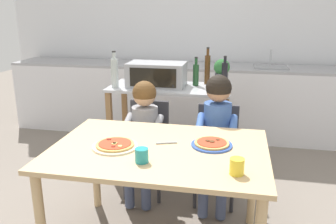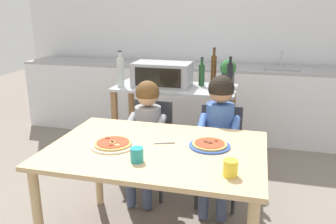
% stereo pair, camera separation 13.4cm
% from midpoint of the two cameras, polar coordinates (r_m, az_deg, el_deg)
% --- Properties ---
extents(ground_plane, '(10.89, 10.89, 0.00)m').
position_cam_midpoint_polar(ground_plane, '(3.53, 1.42, -10.38)').
color(ground_plane, slate).
extents(back_wall_tiled, '(5.44, 0.12, 2.70)m').
position_cam_midpoint_polar(back_wall_tiled, '(4.81, 5.11, 13.60)').
color(back_wall_tiled, silver).
rests_on(back_wall_tiled, ground).
extents(kitchen_counter, '(4.90, 0.60, 1.10)m').
position_cam_midpoint_polar(kitchen_counter, '(4.55, 4.25, 1.96)').
color(kitchen_counter, silver).
rests_on(kitchen_counter, ground).
extents(kitchen_island_cart, '(1.17, 0.54, 0.87)m').
position_cam_midpoint_polar(kitchen_island_cart, '(3.47, -0.82, -0.45)').
color(kitchen_island_cart, '#B7BABF').
rests_on(kitchen_island_cart, ground).
extents(toaster_oven, '(0.55, 0.33, 0.23)m').
position_cam_midpoint_polar(toaster_oven, '(3.39, -2.98, 6.09)').
color(toaster_oven, '#999BA0').
rests_on(toaster_oven, kitchen_island_cart).
extents(bottle_clear_vinegar, '(0.05, 0.05, 0.36)m').
position_cam_midpoint_polar(bottle_clear_vinegar, '(3.49, 5.31, 7.01)').
color(bottle_clear_vinegar, '#4C2D14').
rests_on(bottle_clear_vinegar, kitchen_island_cart).
extents(bottle_squat_spirits, '(0.05, 0.05, 0.32)m').
position_cam_midpoint_polar(bottle_squat_spirits, '(3.25, 7.98, 5.86)').
color(bottle_squat_spirits, black).
rests_on(bottle_squat_spirits, kitchen_island_cart).
extents(bottle_brown_beer, '(0.06, 0.06, 0.28)m').
position_cam_midpoint_polar(bottle_brown_beer, '(3.43, 3.42, 6.19)').
color(bottle_brown_beer, '#1E4723').
rests_on(bottle_brown_beer, kitchen_island_cart).
extents(bottle_tall_green_wine, '(0.07, 0.07, 0.35)m').
position_cam_midpoint_polar(bottle_tall_green_wine, '(3.38, -9.79, 6.38)').
color(bottle_tall_green_wine, '#ADB7B2').
rests_on(bottle_tall_green_wine, kitchen_island_cart).
extents(potted_herb_plant, '(0.16, 0.16, 0.26)m').
position_cam_midpoint_polar(potted_herb_plant, '(3.45, 7.60, 6.54)').
color(potted_herb_plant, '#4C4C51').
rests_on(potted_herb_plant, kitchen_island_cart).
extents(dining_table, '(1.38, 0.95, 0.74)m').
position_cam_midpoint_polar(dining_table, '(2.30, -3.18, -7.95)').
color(dining_table, tan).
rests_on(dining_table, ground).
extents(dining_chair_left, '(0.36, 0.36, 0.81)m').
position_cam_midpoint_polar(dining_chair_left, '(3.10, -4.64, -4.68)').
color(dining_chair_left, '#333338').
rests_on(dining_chair_left, ground).
extents(dining_chair_right, '(0.36, 0.36, 0.81)m').
position_cam_midpoint_polar(dining_chair_right, '(2.98, 6.61, -5.64)').
color(dining_chair_right, '#333338').
rests_on(dining_chair_right, ground).
extents(child_in_grey_shirt, '(0.32, 0.42, 1.01)m').
position_cam_midpoint_polar(child_in_grey_shirt, '(2.93, -5.36, -2.18)').
color(child_in_grey_shirt, '#424C6B').
rests_on(child_in_grey_shirt, ground).
extents(child_in_blue_striped_shirt, '(0.32, 0.42, 1.08)m').
position_cam_midpoint_polar(child_in_blue_striped_shirt, '(2.80, 6.56, -2.22)').
color(child_in_blue_striped_shirt, '#424C6B').
rests_on(child_in_blue_striped_shirt, ground).
extents(pizza_plate_cream, '(0.29, 0.29, 0.03)m').
position_cam_midpoint_polar(pizza_plate_cream, '(2.30, -10.26, -5.36)').
color(pizza_plate_cream, beige).
rests_on(pizza_plate_cream, dining_table).
extents(pizza_plate_blue_rimmed, '(0.27, 0.27, 0.03)m').
position_cam_midpoint_polar(pizza_plate_blue_rimmed, '(2.29, 5.44, -5.20)').
color(pizza_plate_blue_rimmed, '#3356B7').
rests_on(pizza_plate_blue_rimmed, dining_table).
extents(drinking_cup_teal, '(0.08, 0.08, 0.08)m').
position_cam_midpoint_polar(drinking_cup_teal, '(2.05, -6.17, -7.04)').
color(drinking_cup_teal, teal).
rests_on(drinking_cup_teal, dining_table).
extents(drinking_cup_yellow, '(0.08, 0.08, 0.09)m').
position_cam_midpoint_polar(drinking_cup_yellow, '(1.92, 9.15, -8.74)').
color(drinking_cup_yellow, yellow).
rests_on(drinking_cup_yellow, dining_table).
extents(serving_spoon, '(0.14, 0.06, 0.01)m').
position_cam_midpoint_polar(serving_spoon, '(2.32, -1.93, -5.04)').
color(serving_spoon, '#B7BABF').
rests_on(serving_spoon, dining_table).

